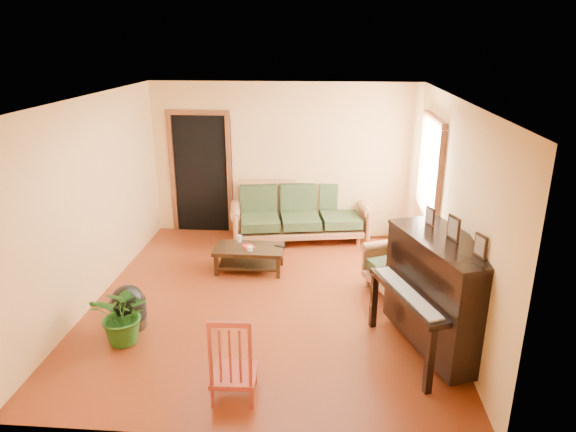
# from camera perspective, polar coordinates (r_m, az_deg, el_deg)

# --- Properties ---
(floor) EXTENTS (5.00, 5.00, 0.00)m
(floor) POSITION_cam_1_polar(r_m,az_deg,el_deg) (6.87, -2.17, -9.19)
(floor) COLOR #571D0B
(floor) RESTS_ON ground
(doorway) EXTENTS (1.08, 0.16, 2.05)m
(doorway) POSITION_cam_1_polar(r_m,az_deg,el_deg) (9.04, -9.64, 4.57)
(doorway) COLOR black
(doorway) RESTS_ON floor
(window) EXTENTS (0.12, 1.36, 1.46)m
(window) POSITION_cam_1_polar(r_m,az_deg,el_deg) (7.66, 15.57, 5.16)
(window) COLOR white
(window) RESTS_ON right_wall
(sofa) EXTENTS (2.39, 1.32, 0.97)m
(sofa) POSITION_cam_1_polar(r_m,az_deg,el_deg) (8.61, 1.35, 0.35)
(sofa) COLOR brown
(sofa) RESTS_ON floor
(coffee_table) EXTENTS (1.01, 0.56, 0.37)m
(coffee_table) POSITION_cam_1_polar(r_m,az_deg,el_deg) (7.61, -4.30, -4.76)
(coffee_table) COLOR black
(coffee_table) RESTS_ON floor
(armchair) EXTENTS (1.16, 1.18, 0.91)m
(armchair) POSITION_cam_1_polar(r_m,az_deg,el_deg) (6.98, 12.49, -5.03)
(armchair) COLOR brown
(armchair) RESTS_ON floor
(piano) EXTENTS (1.32, 1.68, 1.30)m
(piano) POSITION_cam_1_polar(r_m,az_deg,el_deg) (5.79, 16.72, -8.55)
(piano) COLOR black
(piano) RESTS_ON floor
(footstool) EXTENTS (0.53, 0.53, 0.40)m
(footstool) POSITION_cam_1_polar(r_m,az_deg,el_deg) (6.46, -17.29, -10.10)
(footstool) COLOR black
(footstool) RESTS_ON floor
(red_chair) EXTENTS (0.44, 0.48, 0.91)m
(red_chair) POSITION_cam_1_polar(r_m,az_deg,el_deg) (5.02, -6.09, -15.04)
(red_chair) COLOR maroon
(red_chair) RESTS_ON floor
(leaning_frame) EXTENTS (0.41, 0.15, 0.54)m
(leaning_frame) POSITION_cam_1_polar(r_m,az_deg,el_deg) (8.97, 10.07, -0.64)
(leaning_frame) COLOR gold
(leaning_frame) RESTS_ON floor
(ceramic_crock) EXTENTS (0.21, 0.21, 0.22)m
(ceramic_crock) POSITION_cam_1_polar(r_m,az_deg,el_deg) (8.85, 11.71, -2.12)
(ceramic_crock) COLOR #304B90
(ceramic_crock) RESTS_ON floor
(potted_plant) EXTENTS (0.67, 0.58, 0.72)m
(potted_plant) POSITION_cam_1_polar(r_m,az_deg,el_deg) (6.09, -17.77, -10.30)
(potted_plant) COLOR #1D5017
(potted_plant) RESTS_ON floor
(book) EXTENTS (0.22, 0.24, 0.02)m
(book) POSITION_cam_1_polar(r_m,az_deg,el_deg) (7.51, -4.93, -3.51)
(book) COLOR #A51D16
(book) RESTS_ON coffee_table
(candle) EXTENTS (0.08, 0.08, 0.11)m
(candle) POSITION_cam_1_polar(r_m,az_deg,el_deg) (7.72, -5.41, -2.52)
(candle) COLOR silver
(candle) RESTS_ON coffee_table
(glass_jar) EXTENTS (0.11, 0.11, 0.06)m
(glass_jar) POSITION_cam_1_polar(r_m,az_deg,el_deg) (7.42, -4.25, -3.61)
(glass_jar) COLOR silver
(glass_jar) RESTS_ON coffee_table
(remote) EXTENTS (0.16, 0.09, 0.02)m
(remote) POSITION_cam_1_polar(r_m,az_deg,el_deg) (7.54, -0.96, -3.37)
(remote) COLOR black
(remote) RESTS_ON coffee_table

